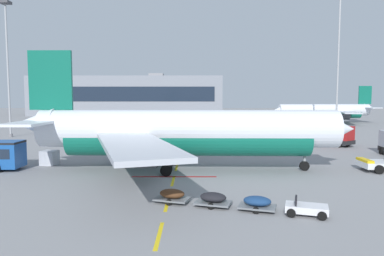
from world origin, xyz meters
name	(u,v)px	position (x,y,z in m)	size (l,w,h in m)	color
ground	(333,149)	(40.00, 40.00, 0.00)	(400.00, 400.00, 0.00)	gray
apron_paint_markings	(180,152)	(18.00, 36.83, 0.00)	(8.00, 94.90, 0.01)	yellow
airliner_foreground	(182,132)	(18.68, 25.08, 3.95)	(34.70, 34.63, 12.20)	silver
airliner_mid_left	(326,111)	(58.41, 93.78, 3.51)	(30.93, 30.64, 10.84)	silver
catering_truck	(332,135)	(41.29, 44.27, 1.65)	(6.13, 7.04, 3.14)	black
ground_power_truck	(149,133)	(12.43, 46.96, 1.65)	(7.25, 5.63, 3.14)	black
baggage_train	(235,201)	(22.66, 12.34, 0.53)	(11.51, 4.84, 1.14)	silver
uld_cargo_container	(49,158)	(3.83, 27.86, 0.80)	(1.83, 1.80, 1.60)	#B7BCC6
apron_light_mast_near	(7,53)	(-14.97, 55.90, 15.63)	(1.80, 1.80, 25.17)	slate
apron_light_mast_far	(339,45)	(48.59, 61.01, 17.89)	(1.80, 1.80, 29.33)	slate
terminal_satellite	(129,96)	(-7.96, 141.28, 8.01)	(77.72, 25.18, 17.58)	gray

